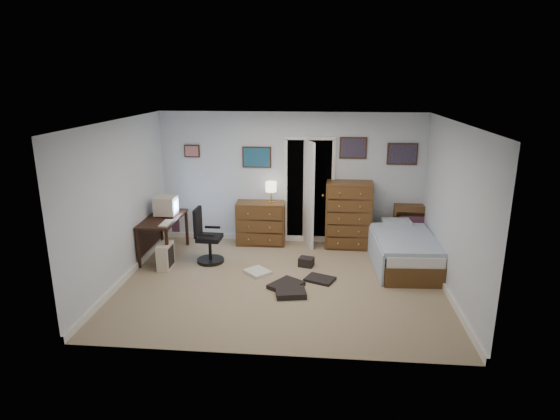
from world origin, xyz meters
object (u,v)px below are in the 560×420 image
object	(u,v)px
office_chair	(207,241)
tall_dresser	(349,215)
computer_desk	(159,226)
low_dresser	(261,223)
bed	(403,250)

from	to	relation	value
office_chair	tall_dresser	bearing A→B (deg)	24.03
computer_desk	office_chair	distance (m)	0.96
computer_desk	tall_dresser	world-z (taller)	tall_dresser
computer_desk	office_chair	size ratio (longest dim) A/B	1.29
low_dresser	bed	xyz separation A→B (m)	(2.54, -0.89, -0.13)
low_dresser	tall_dresser	distance (m)	1.68
computer_desk	bed	size ratio (longest dim) A/B	0.66
tall_dresser	bed	world-z (taller)	tall_dresser
bed	low_dresser	bearing A→B (deg)	157.83
bed	computer_desk	bearing A→B (deg)	176.16
office_chair	low_dresser	xyz separation A→B (m)	(0.81, 1.03, 0.04)
bed	office_chair	bearing A→B (deg)	179.55
low_dresser	bed	bearing A→B (deg)	-21.53
computer_desk	low_dresser	world-z (taller)	low_dresser
computer_desk	tall_dresser	bearing A→B (deg)	12.92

